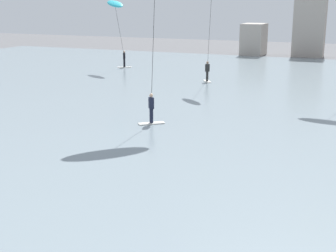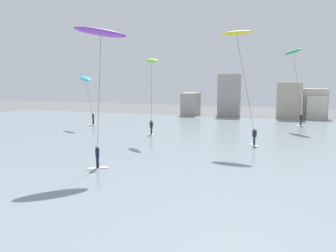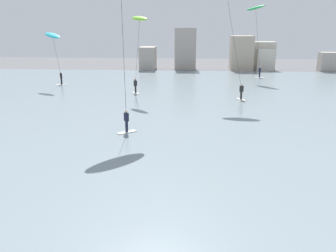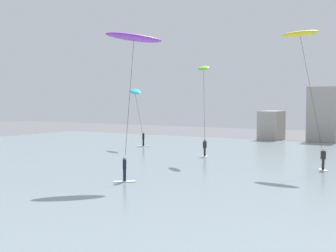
{
  "view_description": "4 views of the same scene",
  "coord_description": "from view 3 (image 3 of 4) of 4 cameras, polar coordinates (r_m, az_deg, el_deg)",
  "views": [
    {
      "loc": [
        5.84,
        0.16,
        6.43
      ],
      "look_at": [
        1.23,
        10.87,
        3.37
      ],
      "focal_mm": 50.94,
      "sensor_mm": 36.0,
      "label": 1
    },
    {
      "loc": [
        7.17,
        2.61,
        6.21
      ],
      "look_at": [
        2.22,
        17.13,
        4.07
      ],
      "focal_mm": 36.17,
      "sensor_mm": 36.0,
      "label": 2
    },
    {
      "loc": [
        -0.14,
        -0.27,
        7.39
      ],
      "look_at": [
        -1.16,
        13.74,
        3.23
      ],
      "focal_mm": 36.49,
      "sensor_mm": 36.0,
      "label": 3
    },
    {
      "loc": [
        13.23,
        -1.08,
        5.33
      ],
      "look_at": [
        1.23,
        18.16,
        4.06
      ],
      "focal_mm": 49.96,
      "sensor_mm": 36.0,
      "label": 4
    }
  ],
  "objects": [
    {
      "name": "water_bay",
      "position": [
        32.09,
        4.29,
        3.23
      ],
      "size": [
        84.0,
        52.0,
        0.1
      ],
      "primitive_type": "cube",
      "color": "gray",
      "rests_on": "ground"
    },
    {
      "name": "kitesurfer_green",
      "position": [
        49.86,
        14.52,
        17.57
      ],
      "size": [
        3.44,
        3.04,
        10.05
      ],
      "color": "silver",
      "rests_on": "water_bay"
    },
    {
      "name": "kitesurfer_lime",
      "position": [
        35.73,
        -4.9,
        15.75
      ],
      "size": [
        2.63,
        3.99,
        8.32
      ],
      "color": "silver",
      "rests_on": "water_bay"
    },
    {
      "name": "kitesurfer_cyan",
      "position": [
        43.84,
        -18.58,
        13.37
      ],
      "size": [
        2.92,
        3.45,
        6.67
      ],
      "color": "silver",
      "rests_on": "water_bay"
    },
    {
      "name": "far_shore_buildings",
      "position": [
        60.14,
        9.94,
        11.63
      ],
      "size": [
        32.53,
        4.73,
        6.99
      ],
      "color": "#A89E93",
      "rests_on": "ground"
    },
    {
      "name": "kitesurfer_yellow",
      "position": [
        34.74,
        10.07,
        19.42
      ],
      "size": [
        3.96,
        1.5,
        10.47
      ],
      "color": "silver",
      "rests_on": "water_bay"
    },
    {
      "name": "kitesurfer_purple",
      "position": [
        24.72,
        -7.8,
        19.65
      ],
      "size": [
        3.54,
        3.94,
        9.79
      ],
      "color": "silver",
      "rests_on": "water_bay"
    }
  ]
}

